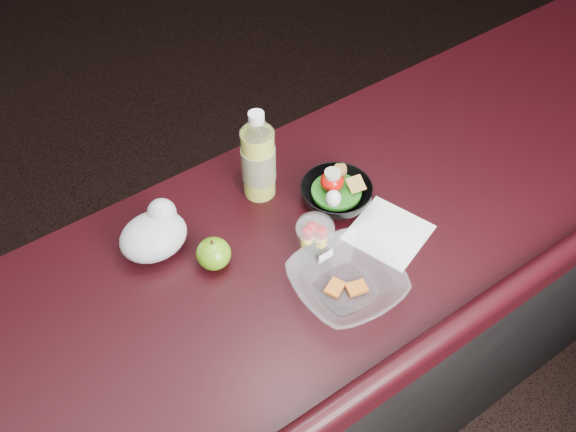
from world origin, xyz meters
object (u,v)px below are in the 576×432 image
object	(u,v)px
lemonade_bottle	(258,161)
fruit_cup	(315,238)
green_apple	(214,254)
takeout_bowl	(347,282)
snack_bowl	(336,193)

from	to	relation	value
lemonade_bottle	fruit_cup	size ratio (longest dim) A/B	2.04
fruit_cup	lemonade_bottle	bearing A→B (deg)	87.84
green_apple	lemonade_bottle	bearing A→B (deg)	32.01
green_apple	takeout_bowl	xyz separation A→B (m)	(0.19, -0.22, -0.01)
fruit_cup	snack_bowl	size ratio (longest dim) A/B	0.69
lemonade_bottle	snack_bowl	size ratio (longest dim) A/B	1.40
fruit_cup	takeout_bowl	xyz separation A→B (m)	(0.00, -0.11, -0.03)
lemonade_bottle	green_apple	bearing A→B (deg)	-147.99
lemonade_bottle	fruit_cup	xyz separation A→B (m)	(-0.01, -0.23, -0.04)
fruit_cup	snack_bowl	bearing A→B (deg)	36.08
snack_bowl	takeout_bowl	distance (m)	0.25
fruit_cup	green_apple	size ratio (longest dim) A/B	1.51
lemonade_bottle	snack_bowl	distance (m)	0.20
lemonade_bottle	green_apple	size ratio (longest dim) A/B	3.07
green_apple	takeout_bowl	bearing A→B (deg)	-48.80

